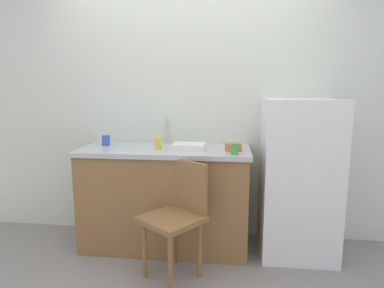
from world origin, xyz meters
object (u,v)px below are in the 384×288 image
object	(u,v)px
chair	(178,213)
cup_green	(235,149)
cup_blue	(106,140)
cup_yellow	(158,143)
dish_tray	(189,146)
refrigerator	(298,178)
terracotta_bowl	(233,147)

from	to	relation	value
chair	cup_green	size ratio (longest dim) A/B	9.66
cup_blue	cup_yellow	bearing A→B (deg)	-14.91
dish_tray	cup_yellow	size ratio (longest dim) A/B	2.71
refrigerator	terracotta_bowl	size ratio (longest dim) A/B	9.54
cup_green	cup_blue	world-z (taller)	cup_blue
chair	dish_tray	bearing A→B (deg)	124.07
refrigerator	cup_yellow	world-z (taller)	refrigerator
chair	dish_tray	world-z (taller)	dish_tray
chair	cup_yellow	world-z (taller)	cup_yellow
refrigerator	dish_tray	xyz separation A→B (m)	(-0.95, -0.03, 0.26)
refrigerator	cup_green	distance (m)	0.66
chair	dish_tray	distance (m)	0.63
dish_tray	terracotta_bowl	world-z (taller)	terracotta_bowl
refrigerator	cup_blue	xyz separation A→B (m)	(-1.75, 0.07, 0.29)
cup_blue	terracotta_bowl	bearing A→B (deg)	-6.85
terracotta_bowl	cup_green	size ratio (longest dim) A/B	1.55
cup_yellow	cup_blue	xyz separation A→B (m)	(-0.53, 0.14, -0.00)
refrigerator	chair	world-z (taller)	refrigerator
chair	terracotta_bowl	size ratio (longest dim) A/B	6.25
cup_blue	chair	bearing A→B (deg)	-35.89
refrigerator	chair	distance (m)	1.11
dish_tray	chair	bearing A→B (deg)	-93.87
refrigerator	cup_yellow	xyz separation A→B (m)	(-1.22, -0.07, 0.29)
refrigerator	terracotta_bowl	bearing A→B (deg)	-173.18
terracotta_bowl	cup_yellow	size ratio (longest dim) A/B	1.38
chair	cup_blue	xyz separation A→B (m)	(-0.77, 0.55, 0.47)
dish_tray	cup_blue	bearing A→B (deg)	172.62
terracotta_bowl	cup_yellow	world-z (taller)	cup_yellow
cup_yellow	cup_blue	size ratio (longest dim) A/B	1.08
cup_blue	dish_tray	bearing A→B (deg)	-7.38
cup_yellow	refrigerator	bearing A→B (deg)	3.12
dish_tray	cup_blue	xyz separation A→B (m)	(-0.80, 0.10, 0.02)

